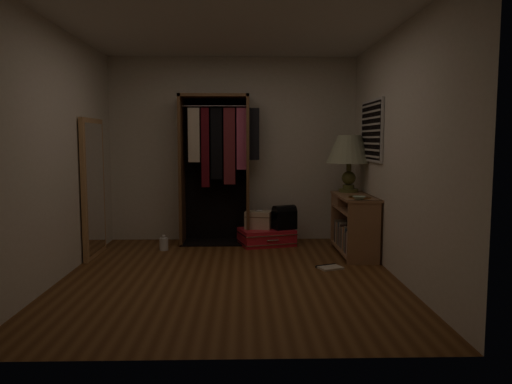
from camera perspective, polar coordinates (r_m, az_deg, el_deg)
The scene contains 13 objects.
ground at distance 5.35m, azimuth -3.00°, elevation -9.63°, with size 4.00×4.00×0.00m, color brown.
room_walls at distance 5.20m, azimuth -2.24°, elevation 6.64°, with size 3.52×4.02×2.60m.
console_bookshelf at distance 6.44m, azimuth 11.05°, elevation -3.51°, with size 0.42×1.12×0.75m.
open_wardrobe at distance 6.94m, azimuth -4.39°, elevation 4.16°, with size 1.09×0.50×2.05m.
floor_mirror at distance 6.45m, azimuth -18.08°, elevation 0.44°, with size 0.06×0.80×1.70m.
pink_suitcase at distance 6.89m, azimuth 1.20°, elevation -5.13°, with size 0.84×0.70×0.22m.
train_case at distance 6.88m, azimuth 0.29°, elevation -3.17°, with size 0.40×0.32×0.26m.
black_bag at distance 6.84m, azimuth 3.26°, elevation -2.85°, with size 0.35×0.30×0.33m.
table_lamp at distance 6.70m, azimuth 10.60°, elevation 4.68°, with size 0.80×0.80×0.75m.
brass_tray at distance 6.09m, azimuth 11.80°, elevation -0.58°, with size 0.34×0.34×0.02m.
ceramic_bowl at distance 5.92m, azimuth 11.69°, elevation -0.65°, with size 0.15×0.15×0.04m, color #9CBBA0.
white_jug at distance 6.67m, azimuth -10.49°, elevation -5.85°, with size 0.12×0.12×0.20m.
floor_book at distance 5.74m, azimuth 8.35°, elevation -8.50°, with size 0.32×0.29×0.02m.
Camera 1 is at (0.15, -5.15, 1.44)m, focal length 35.00 mm.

